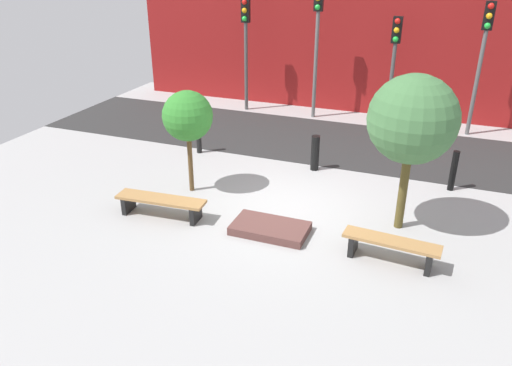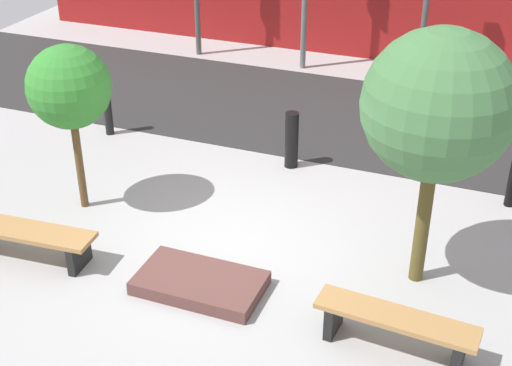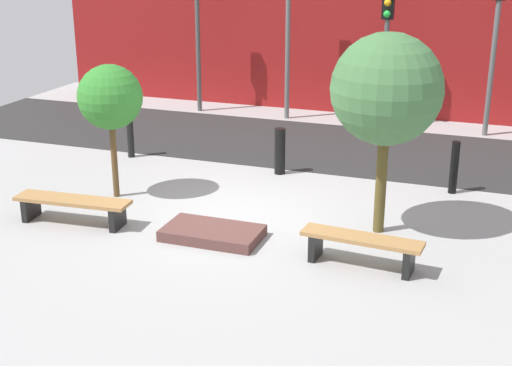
{
  "view_description": "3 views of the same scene",
  "coord_description": "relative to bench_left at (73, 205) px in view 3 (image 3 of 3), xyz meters",
  "views": [
    {
      "loc": [
        2.86,
        -9.12,
        5.13
      ],
      "look_at": [
        -0.4,
        -0.72,
        0.91
      ],
      "focal_mm": 35.0,
      "sensor_mm": 36.0,
      "label": 1
    },
    {
      "loc": [
        3.1,
        -7.09,
        5.28
      ],
      "look_at": [
        0.51,
        -0.43,
        1.28
      ],
      "focal_mm": 50.0,
      "sensor_mm": 36.0,
      "label": 2
    },
    {
      "loc": [
        4.07,
        -10.29,
        4.45
      ],
      "look_at": [
        0.44,
        -0.19,
        0.7
      ],
      "focal_mm": 50.0,
      "sensor_mm": 36.0,
      "label": 3
    }
  ],
  "objects": [
    {
      "name": "tree_behind_right_bench",
      "position": [
        4.74,
        1.36,
        1.96
      ],
      "size": [
        1.69,
        1.69,
        3.13
      ],
      "color": "#4F431E",
      "rests_on": "ground"
    },
    {
      "name": "road_strip",
      "position": [
        2.37,
        5.73,
        -0.31
      ],
      "size": [
        18.0,
        3.8,
        0.01
      ],
      "primitive_type": "cube",
      "color": "#292929",
      "rests_on": "ground"
    },
    {
      "name": "bench_right",
      "position": [
        4.74,
        0.0,
        0.01
      ],
      "size": [
        1.74,
        0.51,
        0.46
      ],
      "rotation": [
        0.0,
        0.0,
        -0.07
      ],
      "color": "black",
      "rests_on": "ground"
    },
    {
      "name": "traffic_light_east",
      "position": [
        6.03,
        7.91,
        2.35
      ],
      "size": [
        0.28,
        0.27,
        3.87
      ],
      "color": "#595959",
      "rests_on": "ground"
    },
    {
      "name": "traffic_light_west",
      "position": [
        -1.29,
        7.91,
        2.27
      ],
      "size": [
        0.28,
        0.27,
        3.74
      ],
      "color": "#4B4B4B",
      "rests_on": "ground"
    },
    {
      "name": "bollard_center",
      "position": [
        5.67,
        3.58,
        0.17
      ],
      "size": [
        0.15,
        0.15,
        0.97
      ],
      "primitive_type": "cylinder",
      "color": "black",
      "rests_on": "ground"
    },
    {
      "name": "bollard_far_left",
      "position": [
        -0.94,
        3.58,
        0.2
      ],
      "size": [
        0.14,
        0.14,
        1.03
      ],
      "primitive_type": "cylinder",
      "color": "black",
      "rests_on": "ground"
    },
    {
      "name": "traffic_light_mid_east",
      "position": [
        3.59,
        7.91,
        2.02
      ],
      "size": [
        0.28,
        0.27,
        3.36
      ],
      "color": "#4A4A4A",
      "rests_on": "ground"
    },
    {
      "name": "bench_left",
      "position": [
        0.0,
        0.0,
        0.0
      ],
      "size": [
        1.96,
        0.58,
        0.43
      ],
      "rotation": [
        0.0,
        0.0,
        0.07
      ],
      "color": "black",
      "rests_on": "ground"
    },
    {
      "name": "bollard_left",
      "position": [
        2.37,
        3.58,
        0.14
      ],
      "size": [
        0.21,
        0.21,
        0.91
      ],
      "primitive_type": "cylinder",
      "color": "black",
      "rests_on": "ground"
    },
    {
      "name": "traffic_light_mid_west",
      "position": [
        1.15,
        7.91,
        2.55
      ],
      "size": [
        0.28,
        0.27,
        4.19
      ],
      "color": "#606060",
      "rests_on": "ground"
    },
    {
      "name": "tree_behind_left_bench",
      "position": [
        0.0,
        1.36,
        1.49
      ],
      "size": [
        1.13,
        1.13,
        2.38
      ],
      "color": "brown",
      "rests_on": "ground"
    },
    {
      "name": "planter_bed",
      "position": [
        2.37,
        0.2,
        -0.23
      ],
      "size": [
        1.5,
        0.85,
        0.17
      ],
      "primitive_type": "cube",
      "color": "brown",
      "rests_on": "ground"
    },
    {
      "name": "building_facade",
      "position": [
        2.37,
        9.24,
        1.77
      ],
      "size": [
        16.2,
        0.5,
        4.17
      ],
      "primitive_type": "cube",
      "color": "maroon",
      "rests_on": "ground"
    },
    {
      "name": "ground_plane",
      "position": [
        2.37,
        1.16,
        -0.31
      ],
      "size": [
        18.0,
        18.0,
        0.0
      ],
      "primitive_type": "plane",
      "color": "#9B9B9B"
    }
  ]
}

